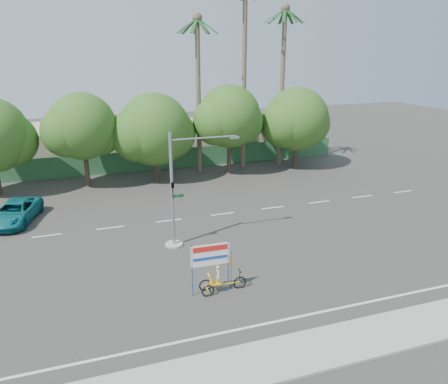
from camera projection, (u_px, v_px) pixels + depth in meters
name	position (u px, v px, depth m)	size (l,w,h in m)	color
ground	(235.00, 268.00, 24.03)	(120.00, 120.00, 0.00)	#33302D
sidewalk_near	(299.00, 354.00, 17.27)	(50.00, 2.40, 0.12)	gray
fence	(160.00, 160.00, 43.02)	(38.00, 0.08, 2.00)	#336B3D
building_left	(52.00, 147.00, 43.70)	(12.00, 8.00, 4.00)	#B9B193
building_right	(222.00, 138.00, 49.24)	(14.00, 8.00, 3.60)	#B9B193
tree_left	(82.00, 129.00, 36.44)	(6.66, 5.60, 8.07)	#473828
tree_center	(154.00, 132.00, 38.46)	(7.62, 6.40, 7.85)	#473828
tree_right	(229.00, 119.00, 40.34)	(6.90, 5.80, 8.36)	#473828
tree_far_right	(296.00, 121.00, 42.66)	(7.38, 6.20, 7.94)	#473828
palm_tall	(244.00, 59.00, 40.65)	(3.73, 3.79, 17.45)	#70604C
palm_mid	(283.00, 70.00, 42.21)	(3.73, 3.79, 15.45)	#70604C
palm_short	(198.00, 78.00, 39.79)	(3.73, 3.79, 14.45)	#70604C
traffic_signal	(177.00, 200.00, 26.01)	(4.72, 1.10, 7.00)	gray
trike_billboard	(216.00, 272.00, 21.38)	(2.82, 0.66, 2.77)	black
pickup_truck	(15.00, 212.00, 30.13)	(2.42, 5.24, 1.46)	#106A73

